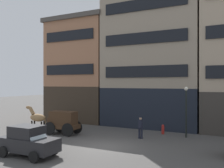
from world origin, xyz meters
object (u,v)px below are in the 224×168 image
object	(u,v)px
sedan_dark	(28,141)
fire_hydrant_curbside	(163,129)
draft_horse	(37,117)
streetlamp_curbside	(186,105)
cargo_wagon	(63,121)
pedestrian_officer	(140,126)

from	to	relation	value
sedan_dark	fire_hydrant_curbside	xyz separation A→B (m)	(5.50, 10.06, -0.49)
draft_horse	streetlamp_curbside	size ratio (longest dim) A/B	0.57
sedan_dark	draft_horse	bearing A→B (deg)	130.09
cargo_wagon	draft_horse	bearing A→B (deg)	-179.95
streetlamp_curbside	fire_hydrant_curbside	distance (m)	3.06
sedan_dark	pedestrian_officer	bearing A→B (deg)	60.02
draft_horse	sedan_dark	bearing A→B (deg)	-49.91
sedan_dark	pedestrian_officer	world-z (taller)	sedan_dark
streetlamp_curbside	fire_hydrant_curbside	xyz separation A→B (m)	(-2.04, 0.44, -2.24)
streetlamp_curbside	pedestrian_officer	bearing A→B (deg)	-147.11
pedestrian_officer	streetlamp_curbside	distance (m)	4.14
fire_hydrant_curbside	sedan_dark	bearing A→B (deg)	-118.66
cargo_wagon	pedestrian_officer	world-z (taller)	cargo_wagon
pedestrian_officer	fire_hydrant_curbside	size ratio (longest dim) A/B	2.16
pedestrian_officer	fire_hydrant_curbside	bearing A→B (deg)	65.54
draft_horse	fire_hydrant_curbside	bearing A→B (deg)	20.16
pedestrian_officer	draft_horse	bearing A→B (deg)	-171.49
sedan_dark	fire_hydrant_curbside	world-z (taller)	sedan_dark
cargo_wagon	fire_hydrant_curbside	xyz separation A→B (m)	(7.73, 3.92, -0.72)
cargo_wagon	streetlamp_curbside	world-z (taller)	streetlamp_curbside
pedestrian_officer	fire_hydrant_curbside	distance (m)	2.79
pedestrian_officer	streetlamp_curbside	bearing A→B (deg)	32.89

